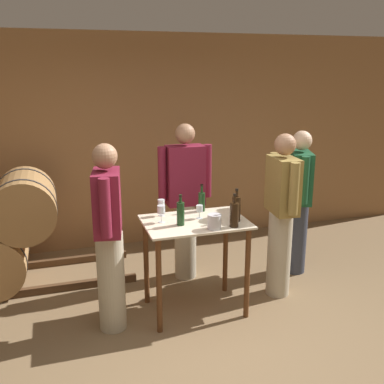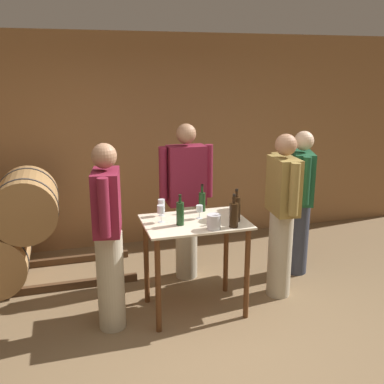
% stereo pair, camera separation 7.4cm
% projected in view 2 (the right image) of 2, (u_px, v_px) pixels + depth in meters
% --- Properties ---
extents(ground_plane, '(14.00, 14.00, 0.00)m').
position_uv_depth(ground_plane, '(220.00, 358.00, 3.64)').
color(ground_plane, brown).
extents(back_wall, '(8.40, 0.05, 2.70)m').
position_uv_depth(back_wall, '(151.00, 142.00, 5.80)').
color(back_wall, '#996B42').
rests_on(back_wall, ground_plane).
extents(tasting_table, '(0.95, 0.67, 0.91)m').
position_uv_depth(tasting_table, '(195.00, 241.00, 4.19)').
color(tasting_table, beige).
rests_on(tasting_table, ground_plane).
extents(wine_bottle_far_left, '(0.07, 0.07, 0.28)m').
position_uv_depth(wine_bottle_far_left, '(180.00, 213.00, 4.00)').
color(wine_bottle_far_left, '#193819').
rests_on(wine_bottle_far_left, tasting_table).
extents(wine_bottle_left, '(0.07, 0.07, 0.27)m').
position_uv_depth(wine_bottle_left, '(202.00, 201.00, 4.39)').
color(wine_bottle_left, '#193819').
rests_on(wine_bottle_left, tasting_table).
extents(wine_bottle_center, '(0.08, 0.08, 0.30)m').
position_uv_depth(wine_bottle_center, '(234.00, 214.00, 3.94)').
color(wine_bottle_center, black).
rests_on(wine_bottle_center, tasting_table).
extents(wine_bottle_right, '(0.08, 0.08, 0.31)m').
position_uv_depth(wine_bottle_right, '(236.00, 209.00, 4.09)').
color(wine_bottle_right, black).
rests_on(wine_bottle_right, tasting_table).
extents(wine_glass_near_left, '(0.07, 0.07, 0.16)m').
position_uv_depth(wine_glass_near_left, '(161.00, 210.00, 4.07)').
color(wine_glass_near_left, silver).
rests_on(wine_glass_near_left, tasting_table).
extents(wine_glass_near_center, '(0.07, 0.07, 0.16)m').
position_uv_depth(wine_glass_near_center, '(161.00, 204.00, 4.26)').
color(wine_glass_near_center, silver).
rests_on(wine_glass_near_center, tasting_table).
extents(wine_glass_near_right, '(0.06, 0.06, 0.13)m').
position_uv_depth(wine_glass_near_right, '(199.00, 209.00, 4.18)').
color(wine_glass_near_right, silver).
rests_on(wine_glass_near_right, tasting_table).
extents(ice_bucket, '(0.12, 0.12, 0.13)m').
position_uv_depth(ice_bucket, '(214.00, 222.00, 3.91)').
color(ice_bucket, silver).
rests_on(ice_bucket, tasting_table).
extents(person_host, '(0.34, 0.56, 1.63)m').
position_uv_depth(person_host, '(300.00, 200.00, 4.96)').
color(person_host, '#333847').
rests_on(person_host, ground_plane).
extents(person_visitor_with_scarf, '(0.29, 0.58, 1.68)m').
position_uv_depth(person_visitor_with_scarf, '(108.00, 235.00, 3.85)').
color(person_visitor_with_scarf, '#B7AD93').
rests_on(person_visitor_with_scarf, ground_plane).
extents(person_visitor_bearded, '(0.25, 0.59, 1.67)m').
position_uv_depth(person_visitor_bearded, '(282.00, 213.00, 4.44)').
color(person_visitor_bearded, '#B7AD93').
rests_on(person_visitor_bearded, ground_plane).
extents(person_visitor_near_door, '(0.59, 0.24, 1.72)m').
position_uv_depth(person_visitor_near_door, '(186.00, 199.00, 4.84)').
color(person_visitor_near_door, '#B7AD93').
rests_on(person_visitor_near_door, ground_plane).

